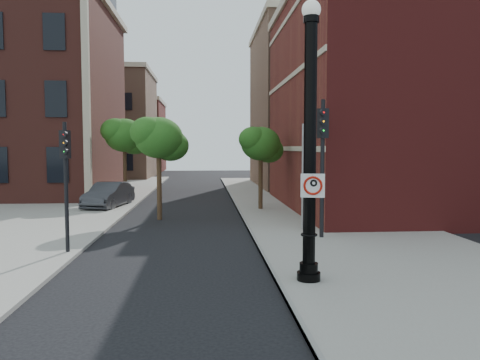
{
  "coord_description": "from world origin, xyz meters",
  "views": [
    {
      "loc": [
        0.15,
        -12.39,
        3.57
      ],
      "look_at": [
        1.26,
        2.0,
        2.56
      ],
      "focal_mm": 35.0,
      "sensor_mm": 36.0,
      "label": 1
    }
  ],
  "objects": [
    {
      "name": "curb_edge",
      "position": [
        2.05,
        10.0,
        0.07
      ],
      "size": [
        0.1,
        60.0,
        0.14
      ],
      "primitive_type": "cube",
      "color": "gray",
      "rests_on": "ground"
    },
    {
      "name": "street_tree_a",
      "position": [
        -2.03,
        10.8,
        3.98
      ],
      "size": [
        2.8,
        2.53,
        5.04
      ],
      "color": "#321E14",
      "rests_on": "ground"
    },
    {
      "name": "no_parking_sign",
      "position": [
        2.89,
        -0.8,
        2.61
      ],
      "size": [
        0.6,
        0.16,
        0.61
      ],
      "rotation": [
        0.0,
        0.0,
        -0.21
      ],
      "color": "white",
      "rests_on": "ground"
    },
    {
      "name": "street_tree_b",
      "position": [
        -4.99,
        18.67,
        4.29
      ],
      "size": [
        3.02,
        2.73,
        5.44
      ],
      "color": "#321E14",
      "rests_on": "ground"
    },
    {
      "name": "brick_wall_building",
      "position": [
        16.0,
        14.0,
        6.26
      ],
      "size": [
        22.3,
        16.3,
        12.5
      ],
      "color": "maroon",
      "rests_on": "ground"
    },
    {
      "name": "sidewalk_left",
      "position": [
        -9.0,
        18.0,
        0.06
      ],
      "size": [
        10.0,
        50.0,
        0.12
      ],
      "primitive_type": "cube",
      "color": "gray",
      "rests_on": "ground"
    },
    {
      "name": "traffic_signal_right",
      "position": [
        4.63,
        5.08,
        3.62
      ],
      "size": [
        0.43,
        0.47,
        5.37
      ],
      "rotation": [
        0.0,
        0.0,
        0.37
      ],
      "color": "black",
      "rests_on": "ground"
    },
    {
      "name": "parked_car",
      "position": [
        -5.47,
        15.49,
        0.76
      ],
      "size": [
        2.42,
        4.83,
        1.52
      ],
      "primitive_type": "imported",
      "rotation": [
        0.0,
        0.0,
        -0.18
      ],
      "color": "#303035",
      "rests_on": "ground"
    },
    {
      "name": "traffic_signal_left",
      "position": [
        -4.37,
        3.26,
        2.96
      ],
      "size": [
        0.33,
        0.38,
        4.4
      ],
      "rotation": [
        0.0,
        0.0,
        -0.27
      ],
      "color": "black",
      "rests_on": "ground"
    },
    {
      "name": "bg_building_red",
      "position": [
        -12.0,
        58.0,
        5.0
      ],
      "size": [
        12.0,
        12.0,
        10.0
      ],
      "primitive_type": "cube",
      "color": "#5E1E16",
      "rests_on": "ground"
    },
    {
      "name": "ground",
      "position": [
        0.0,
        0.0,
        0.0
      ],
      "size": [
        120.0,
        120.0,
        0.0
      ],
      "primitive_type": "plane",
      "color": "black",
      "rests_on": "ground"
    },
    {
      "name": "lamppost",
      "position": [
        2.85,
        -0.62,
        3.35
      ],
      "size": [
        0.61,
        0.61,
        7.25
      ],
      "color": "black",
      "rests_on": "ground"
    },
    {
      "name": "utility_pole",
      "position": [
        4.25,
        6.84,
        2.28
      ],
      "size": [
        0.09,
        0.09,
        4.55
      ],
      "primitive_type": "cylinder",
      "color": "#999999",
      "rests_on": "ground"
    },
    {
      "name": "bg_building_tan_a",
      "position": [
        -12.0,
        44.0,
        6.0
      ],
      "size": [
        12.0,
        12.0,
        12.0
      ],
      "primitive_type": "cube",
      "color": "#946950",
      "rests_on": "ground"
    },
    {
      "name": "bg_building_tan_b",
      "position": [
        16.0,
        30.0,
        7.0
      ],
      "size": [
        22.0,
        14.0,
        14.0
      ],
      "primitive_type": "cube",
      "color": "#946950",
      "rests_on": "ground"
    },
    {
      "name": "street_tree_c",
      "position": [
        3.33,
        13.65,
        3.71
      ],
      "size": [
        2.62,
        2.36,
        4.71
      ],
      "color": "#321E14",
      "rests_on": "ground"
    },
    {
      "name": "sidewalk_right",
      "position": [
        6.0,
        10.0,
        0.06
      ],
      "size": [
        8.0,
        60.0,
        0.12
      ],
      "primitive_type": "cube",
      "color": "gray",
      "rests_on": "ground"
    }
  ]
}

